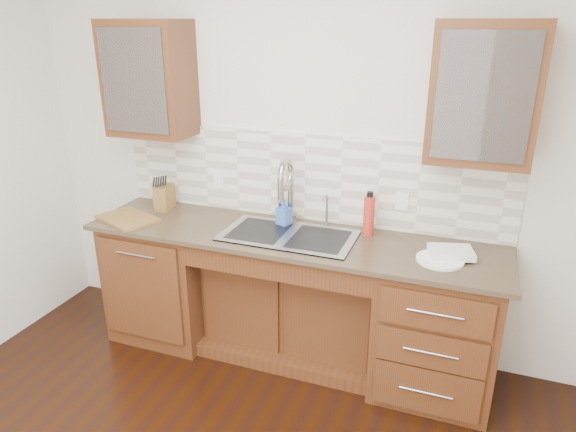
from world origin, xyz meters
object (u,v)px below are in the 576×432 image
(plate, at_px, (440,260))
(cutting_board, at_px, (127,218))
(soap_bottle, at_px, (284,212))
(knife_block, at_px, (164,197))
(water_bottle, at_px, (369,216))

(plate, relative_size, cutting_board, 0.68)
(soap_bottle, height_order, cutting_board, soap_bottle)
(plate, distance_m, knife_block, 1.96)
(cutting_board, bearing_deg, water_bottle, 10.79)
(knife_block, distance_m, cutting_board, 0.31)
(water_bottle, distance_m, plate, 0.53)
(soap_bottle, bearing_deg, knife_block, -161.73)
(knife_block, relative_size, cutting_board, 0.45)
(plate, bearing_deg, water_bottle, 153.27)
(water_bottle, height_order, knife_block, water_bottle)
(knife_block, bearing_deg, cutting_board, -121.16)
(water_bottle, height_order, cutting_board, water_bottle)
(plate, bearing_deg, soap_bottle, 168.60)
(water_bottle, xyz_separation_m, knife_block, (-1.48, -0.03, -0.04))
(soap_bottle, relative_size, knife_block, 1.03)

